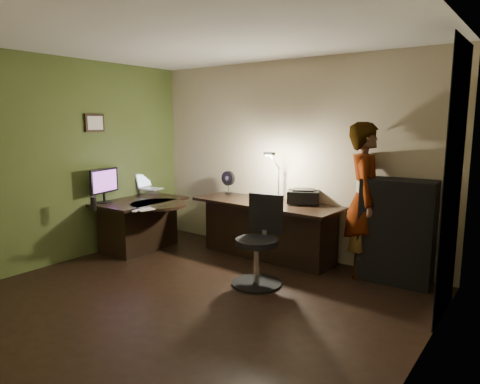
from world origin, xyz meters
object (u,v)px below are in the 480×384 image
Objects in this scene: office_chair at (257,242)px; desk_right at (266,230)px; desk_left at (141,225)px; cabinet at (397,231)px; monitor at (104,190)px; person at (365,200)px.

desk_right is at bearing 109.52° from office_chair.
desk_left is 1.85m from desk_right.
desk_left is 1.05× the size of cabinet.
monitor is 0.52× the size of office_chair.
cabinet is 0.65× the size of person.
office_chair is (-1.25, -1.06, -0.09)m from cabinet.
monitor reaches higher than office_chair.
desk_right is (1.69, 0.75, 0.02)m from desk_left.
monitor is 3.55m from person.
desk_right reaches higher than desk_left.
desk_left is 2.17m from office_chair.
monitor is (-0.29, -0.41, 0.54)m from desk_left.
cabinet reaches higher than office_chair.
monitor is 2.49m from office_chair.
person reaches higher than desk_left.
monitor is at bearing -127.25° from desk_left.
person reaches higher than office_chair.
monitor is 0.29× the size of person.
person reaches higher than cabinet.
person is (-0.40, -0.00, 0.33)m from cabinet.
person is (0.85, 1.06, 0.42)m from office_chair.
cabinet is at bearing 12.72° from desk_left.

